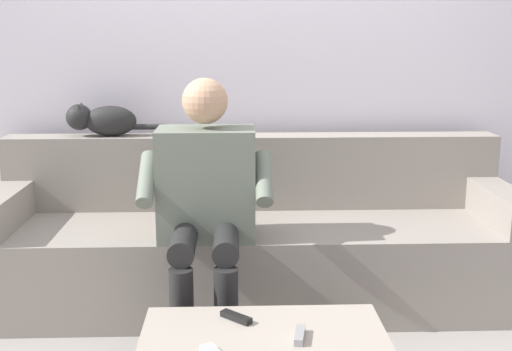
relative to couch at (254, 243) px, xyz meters
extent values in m
cube|color=silver|center=(0.00, -0.45, 0.91)|extent=(5.12, 0.06, 2.41)
cube|color=gray|center=(0.00, 0.14, -0.08)|extent=(2.28, 0.56, 0.43)
cube|color=gray|center=(0.00, -0.23, 0.11)|extent=(2.61, 0.18, 0.82)
cube|color=gray|center=(-1.22, 0.14, 0.00)|extent=(0.16, 0.56, 0.60)
cube|color=gray|center=(1.22, 0.14, 0.00)|extent=(0.16, 0.56, 0.60)
cube|color=slate|center=(0.22, 0.28, 0.39)|extent=(0.44, 0.27, 0.51)
sphere|color=tan|center=(0.22, 0.28, 0.76)|extent=(0.20, 0.20, 0.20)
cylinder|color=black|center=(0.13, 0.49, 0.19)|extent=(0.11, 0.42, 0.11)
cylinder|color=black|center=(0.31, 0.49, 0.19)|extent=(0.11, 0.42, 0.11)
cylinder|color=black|center=(0.13, 0.70, -0.08)|extent=(0.10, 0.10, 0.43)
cylinder|color=black|center=(0.31, 0.70, -0.08)|extent=(0.10, 0.10, 0.43)
cylinder|color=slate|center=(-0.03, 0.36, 0.43)|extent=(0.08, 0.27, 0.22)
cylinder|color=slate|center=(0.48, 0.36, 0.43)|extent=(0.08, 0.27, 0.22)
ellipsoid|color=black|center=(0.74, -0.23, 0.60)|extent=(0.27, 0.13, 0.16)
sphere|color=black|center=(0.91, -0.23, 0.62)|extent=(0.14, 0.14, 0.14)
cone|color=black|center=(0.90, -0.27, 0.68)|extent=(0.05, 0.05, 0.04)
cone|color=black|center=(0.90, -0.20, 0.68)|extent=(0.05, 0.05, 0.04)
cylinder|color=black|center=(0.55, -0.23, 0.57)|extent=(0.18, 0.03, 0.03)
cube|color=black|center=(0.09, 0.98, 0.06)|extent=(0.12, 0.11, 0.02)
cube|color=gray|center=(-0.12, 1.13, 0.06)|extent=(0.05, 0.12, 0.02)
camera|label=1|loc=(0.10, 3.08, 1.05)|focal=44.31mm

